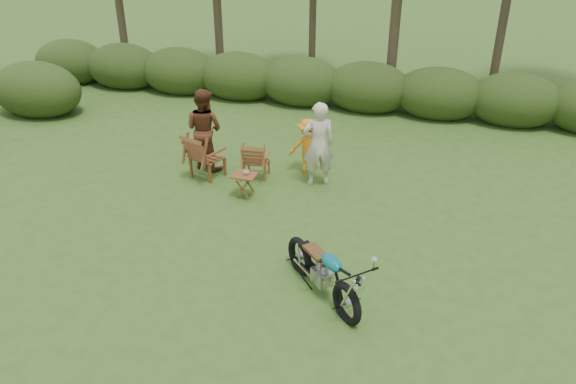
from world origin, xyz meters
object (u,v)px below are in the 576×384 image
(lawn_chair_left, at_px, (209,176))
(side_table, at_px, (245,186))
(adult_a, at_px, (317,183))
(adult_b, at_px, (207,166))
(motorcycle, at_px, (321,293))
(lawn_chair_right, at_px, (257,176))
(child, at_px, (307,171))
(cup, at_px, (246,172))

(lawn_chair_left, xyz_separation_m, side_table, (1.13, -0.68, 0.25))
(adult_a, bearing_deg, side_table, 12.87)
(side_table, distance_m, adult_b, 1.79)
(motorcycle, height_order, lawn_chair_left, motorcycle)
(lawn_chair_right, distance_m, child, 1.16)
(lawn_chair_right, relative_size, side_table, 1.70)
(child, bearing_deg, lawn_chair_right, 7.68)
(side_table, distance_m, child, 1.82)
(cup, height_order, child, child)
(cup, height_order, adult_b, adult_b)
(motorcycle, distance_m, side_table, 3.52)
(motorcycle, height_order, cup, cup)
(lawn_chair_left, distance_m, adult_b, 0.50)
(lawn_chair_right, xyz_separation_m, adult_a, (1.38, 0.04, 0.00))
(adult_a, bearing_deg, lawn_chair_right, -23.26)
(motorcycle, bearing_deg, lawn_chair_left, -179.66)
(side_table, height_order, adult_a, adult_a)
(cup, distance_m, adult_a, 1.70)
(lawn_chair_right, bearing_deg, adult_b, -13.00)
(lawn_chair_left, distance_m, cup, 1.44)
(motorcycle, bearing_deg, adult_b, 178.71)
(motorcycle, xyz_separation_m, adult_a, (-0.97, 3.69, 0.00))
(lawn_chair_left, xyz_separation_m, adult_a, (2.43, 0.32, 0.00))
(motorcycle, distance_m, adult_a, 3.81)
(lawn_chair_left, height_order, side_table, lawn_chair_left)
(motorcycle, height_order, side_table, motorcycle)
(motorcycle, xyz_separation_m, side_table, (-2.27, 2.68, 0.25))
(lawn_chair_right, bearing_deg, motorcycle, 116.68)
(adult_b, bearing_deg, side_table, 153.76)
(motorcycle, height_order, adult_a, adult_a)
(side_table, bearing_deg, lawn_chair_left, 148.84)
(adult_a, bearing_deg, lawn_chair_left, -17.25)
(motorcycle, bearing_deg, side_table, 175.29)
(side_table, relative_size, child, 0.40)
(lawn_chair_right, bearing_deg, child, -156.76)
(cup, bearing_deg, lawn_chair_left, 150.50)
(side_table, bearing_deg, child, 58.81)
(lawn_chair_right, relative_size, adult_b, 0.46)
(adult_b, bearing_deg, lawn_chair_right, -173.62)
(lawn_chair_left, bearing_deg, adult_b, -42.70)
(cup, bearing_deg, motorcycle, -50.37)
(lawn_chair_left, height_order, cup, cup)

